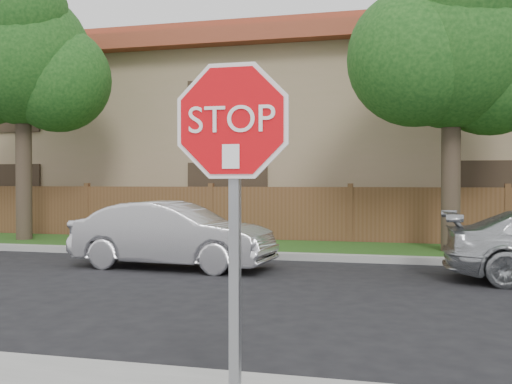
# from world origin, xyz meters

# --- Properties ---
(ground) EXTENTS (90.00, 90.00, 0.00)m
(ground) POSITION_xyz_m (0.00, 0.00, 0.00)
(ground) COLOR black
(ground) RESTS_ON ground
(far_curb) EXTENTS (70.00, 0.30, 0.15)m
(far_curb) POSITION_xyz_m (0.00, 8.15, 0.07)
(far_curb) COLOR gray
(far_curb) RESTS_ON ground
(grass_strip) EXTENTS (70.00, 3.00, 0.12)m
(grass_strip) POSITION_xyz_m (0.00, 9.80, 0.06)
(grass_strip) COLOR #1E4714
(grass_strip) RESTS_ON ground
(fence) EXTENTS (70.00, 0.12, 1.60)m
(fence) POSITION_xyz_m (0.00, 11.40, 0.80)
(fence) COLOR brown
(fence) RESTS_ON ground
(apartment_building) EXTENTS (35.20, 9.20, 7.20)m
(apartment_building) POSITION_xyz_m (0.00, 17.00, 3.53)
(apartment_building) COLOR #99845F
(apartment_building) RESTS_ON ground
(tree_left) EXTENTS (4.80, 3.90, 7.78)m
(tree_left) POSITION_xyz_m (-8.98, 9.57, 5.22)
(tree_left) COLOR #382B21
(tree_left) RESTS_ON ground
(tree_mid) EXTENTS (4.80, 3.90, 7.35)m
(tree_mid) POSITION_xyz_m (2.52, 9.57, 4.87)
(tree_mid) COLOR #382B21
(tree_mid) RESTS_ON ground
(stop_sign) EXTENTS (1.01, 0.13, 2.55)m
(stop_sign) POSITION_xyz_m (0.48, -1.48, 1.83)
(stop_sign) COLOR gray
(stop_sign) RESTS_ON sidewalk_near
(sedan_left) EXTENTS (4.18, 1.70, 1.35)m
(sedan_left) POSITION_xyz_m (-3.10, 6.29, 0.68)
(sedan_left) COLOR silver
(sedan_left) RESTS_ON ground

